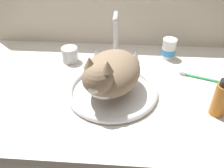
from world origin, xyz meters
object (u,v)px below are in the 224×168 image
metal_jar (70,55)px  toothbrush (202,78)px  sink_basin (112,90)px  amber_bottle (221,99)px  faucet (116,44)px  pill_bottle (169,49)px  cat (110,74)px

metal_jar → toothbrush: size_ratio=0.39×
sink_basin → toothbrush: size_ratio=1.84×
metal_jar → amber_bottle: bearing=-27.8°
amber_bottle → faucet: bearing=139.4°
amber_bottle → pill_bottle: bearing=108.4°
faucet → metal_jar: size_ratio=3.20×
pill_bottle → faucet: bearing=-167.0°
cat → pill_bottle: 37.86cm
faucet → toothbrush: faucet is taller
sink_basin → pill_bottle: bearing=49.5°
cat → amber_bottle: size_ratio=2.54×
sink_basin → cat: bearing=-110.0°
sink_basin → pill_bottle: 35.99cm
amber_bottle → sink_basin: bearing=166.9°
sink_basin → metal_jar: (-19.87, 20.80, 2.29)cm
pill_bottle → toothbrush: pill_bottle is taller
cat → metal_jar: (-19.27, 22.45, -6.09)cm
faucet → cat: 23.54cm
faucet → metal_jar: (-19.87, -1.06, -5.16)cm
amber_bottle → pill_bottle: amber_bottle is taller
cat → faucet: bearing=88.5°
pill_bottle → toothbrush: size_ratio=0.50×
sink_basin → metal_jar: 28.86cm
faucet → amber_bottle: (35.11, -30.06, -2.26)cm
sink_basin → metal_jar: metal_jar is taller
cat → amber_bottle: cat is taller
amber_bottle → metal_jar: amber_bottle is taller
cat → metal_jar: cat is taller
faucet → toothbrush: 37.43cm
amber_bottle → pill_bottle: size_ratio=1.46×
faucet → pill_bottle: 24.30cm
faucet → pill_bottle: (23.30, 5.38, -4.29)cm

